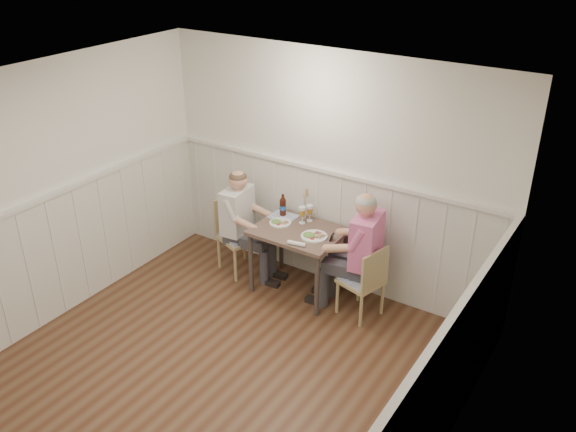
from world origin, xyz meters
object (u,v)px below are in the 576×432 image
object	(u,v)px
chair_left	(237,232)
man_in_pink	(361,262)
dining_table	(298,238)
diner_cream	(241,231)
beer_bottle	(283,206)
chair_right	(365,279)
grass_vase	(304,204)

from	to	relation	value
chair_left	man_in_pink	xyz separation A→B (m)	(1.57, 0.03, 0.10)
dining_table	diner_cream	distance (m)	0.75
diner_cream	beer_bottle	world-z (taller)	diner_cream
chair_right	diner_cream	distance (m)	1.57
man_in_pink	chair_left	bearing A→B (deg)	-179.03
dining_table	chair_left	world-z (taller)	chair_left
beer_bottle	chair_left	bearing A→B (deg)	-159.95
chair_left	man_in_pink	bearing A→B (deg)	0.97
diner_cream	beer_bottle	size ratio (longest dim) A/B	5.03
man_in_pink	diner_cream	bearing A→B (deg)	-176.99
grass_vase	man_in_pink	bearing A→B (deg)	-15.42
dining_table	grass_vase	distance (m)	0.39
man_in_pink	chair_right	bearing A→B (deg)	-41.46
dining_table	beer_bottle	xyz separation A→B (m)	(-0.33, 0.20, 0.21)
chair_left	grass_vase	world-z (taller)	grass_vase
grass_vase	chair_right	bearing A→B (deg)	-18.58
man_in_pink	beer_bottle	xyz separation A→B (m)	(-1.06, 0.16, 0.29)
man_in_pink	diner_cream	distance (m)	1.48
dining_table	diner_cream	bearing A→B (deg)	-176.90
chair_right	beer_bottle	size ratio (longest dim) A/B	3.16
chair_right	diner_cream	world-z (taller)	diner_cream
beer_bottle	dining_table	bearing A→B (deg)	-31.39
beer_bottle	grass_vase	world-z (taller)	grass_vase
chair_right	beer_bottle	distance (m)	1.25
chair_right	man_in_pink	distance (m)	0.18
dining_table	man_in_pink	xyz separation A→B (m)	(0.73, 0.04, -0.08)
chair_right	grass_vase	distance (m)	1.08
beer_bottle	man_in_pink	bearing A→B (deg)	-8.64
dining_table	chair_right	world-z (taller)	chair_right
man_in_pink	diner_cream	xyz separation A→B (m)	(-1.47, -0.08, -0.03)
man_in_pink	grass_vase	world-z (taller)	man_in_pink
beer_bottle	grass_vase	distance (m)	0.25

